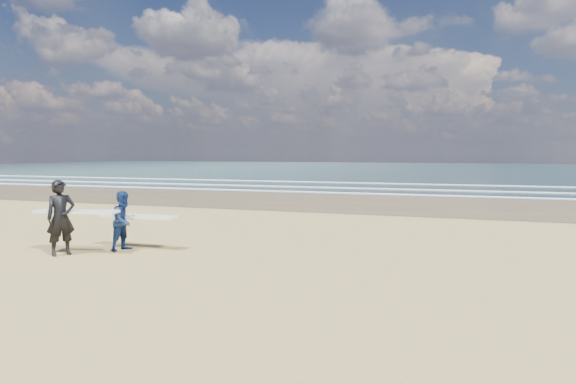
% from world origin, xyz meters
% --- Properties ---
extents(ocean, '(220.00, 100.00, 0.02)m').
position_xyz_m(ocean, '(20.00, 72.00, 0.01)').
color(ocean, '#192F37').
rests_on(ocean, ground).
extents(surfer_near, '(2.26, 1.28, 1.97)m').
position_xyz_m(surfer_near, '(-1.18, 0.85, 1.00)').
color(surfer_near, black).
rests_on(surfer_near, ground).
extents(surfer_far, '(2.22, 1.10, 1.63)m').
position_xyz_m(surfer_far, '(-0.06, 1.96, 0.82)').
color(surfer_far, '#0E2251').
rests_on(surfer_far, ground).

